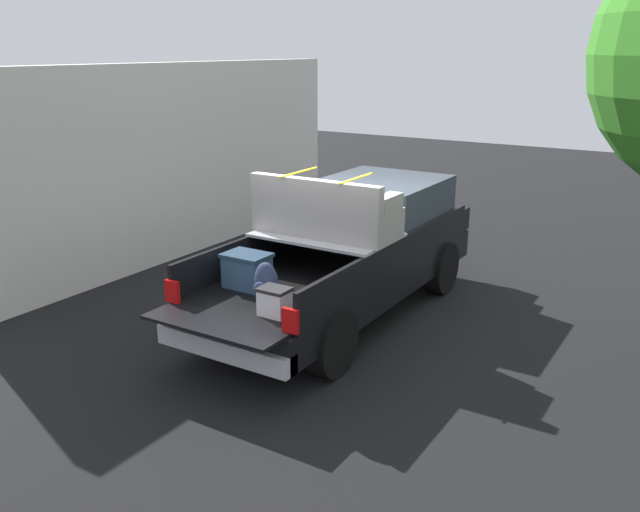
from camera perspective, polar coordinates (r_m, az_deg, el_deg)
The scene contains 4 objects.
ground_plane at distance 10.33m, azimuth 1.77°, elevation -5.00°, with size 40.00×40.00×0.00m, color black.
pickup_truck at distance 10.32m, azimuth 2.88°, elevation 0.71°, with size 6.05×2.06×2.23m.
building_facade at distance 13.39m, azimuth -11.56°, elevation 7.92°, with size 9.23×0.36×3.64m, color silver.
trash_can at distance 15.19m, azimuth 0.92°, elevation 4.24°, with size 0.60×0.60×0.98m.
Camera 1 is at (-8.27, -4.80, 3.90)m, focal length 37.95 mm.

